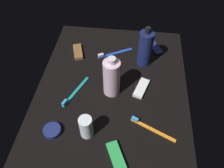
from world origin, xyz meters
The scene contains 12 objects.
ground_plane centered at (0.00, 0.00, -0.60)cm, with size 84.00×64.00×1.20cm, color black.
lotion_bottle centered at (17.65, -12.87, 8.68)cm, with size 6.44×6.44×19.79cm.
bodywash_bottle centered at (-1.36, -0.07, 8.63)cm, with size 6.82×6.82×18.92cm.
deodorant_stick centered at (-22.20, 6.61, 4.76)cm, with size 4.78×4.78×9.52cm, color silver.
toothbrush_orange centered at (-17.59, -16.29, 0.61)cm, with size 8.56×16.88×2.10cm.
toothbrush_teal centered at (-4.59, 15.45, 0.61)cm, with size 17.03×8.15×2.10cm.
toothbrush_blue centered at (21.77, 1.96, 0.61)cm, with size 9.55×16.44×2.10cm.
snack_bar_brown centered at (20.62, 19.31, 0.75)cm, with size 10.40×4.00×1.50cm, color brown.
snack_bar_white centered at (1.04, -12.49, 0.75)cm, with size 10.40×4.00×1.50cm, color white.
snack_bar_navy centered at (28.15, -18.39, 0.75)cm, with size 10.40×4.00×1.50cm, color navy.
snack_bar_green centered at (-29.86, -4.83, 0.75)cm, with size 10.40×4.00×1.50cm, color green.
cream_tin_left centered at (-23.01, 19.47, 0.88)cm, with size 6.55×6.55×1.77cm, color navy.
Camera 1 is at (-59.93, -6.92, 74.42)cm, focal length 35.78 mm.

